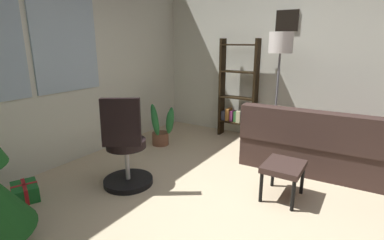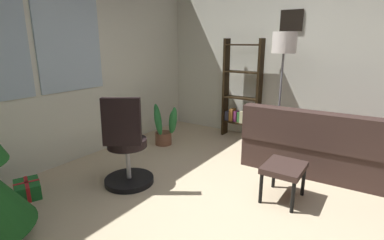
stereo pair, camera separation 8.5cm
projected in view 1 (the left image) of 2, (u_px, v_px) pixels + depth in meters
name	position (u px, v px, depth m)	size (l,w,h in m)	color
ground_plane	(249.00, 227.00, 2.64)	(4.88, 5.15, 0.10)	beige
wall_back_with_windows	(54.00, 55.00, 3.59)	(4.88, 0.12, 2.84)	silver
wall_right_with_frames	(317.00, 53.00, 4.29)	(0.12, 5.15, 2.84)	silver
couch	(326.00, 146.00, 3.71)	(1.46, 1.85, 0.81)	#382723
footstool	(283.00, 169.00, 2.97)	(0.45, 0.38, 0.38)	#382723
gift_box_green	(25.00, 192.00, 3.00)	(0.34, 0.38, 0.17)	#1E722D
office_chair	(126.00, 152.00, 3.18)	(0.59, 0.58, 1.04)	black
bookshelf	(238.00, 96.00, 4.83)	(0.18, 0.64, 1.63)	black
floor_lamp	(280.00, 53.00, 3.97)	(0.32, 0.32, 1.71)	slate
potted_plant	(161.00, 129.00, 4.54)	(0.42, 0.52, 0.64)	brown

